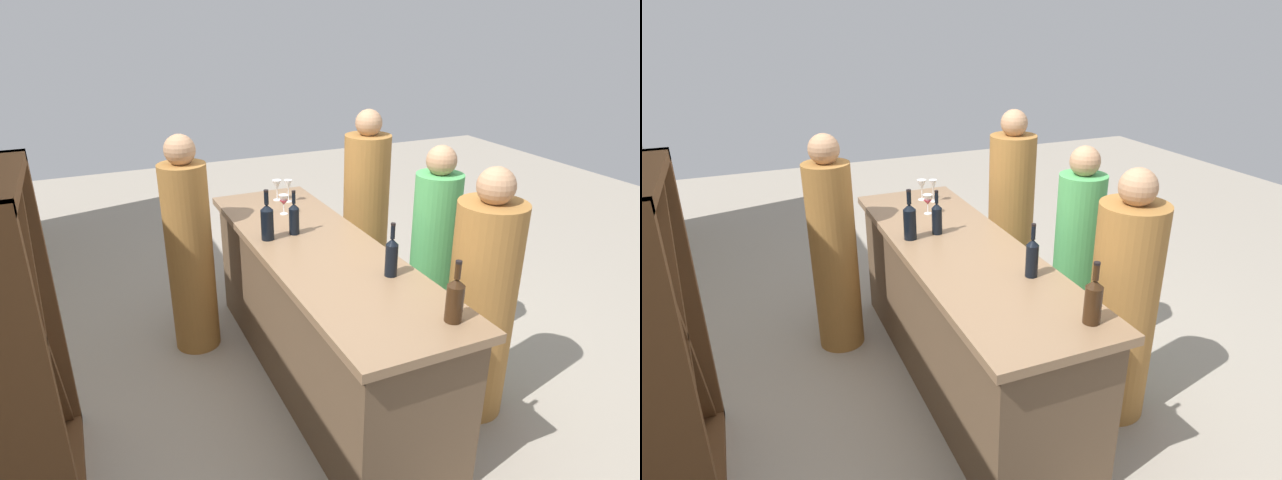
# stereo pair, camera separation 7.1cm
# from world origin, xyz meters

# --- Properties ---
(ground_plane) EXTENTS (12.00, 12.00, 0.00)m
(ground_plane) POSITION_xyz_m (0.00, 0.00, 0.00)
(ground_plane) COLOR #9E9384
(bar_counter) EXTENTS (2.48, 0.74, 0.96)m
(bar_counter) POSITION_xyz_m (0.00, 0.00, 0.48)
(bar_counter) COLOR brown
(bar_counter) RESTS_ON ground
(wine_rack) EXTENTS (0.92, 0.28, 1.68)m
(wine_rack) POSITION_xyz_m (-0.25, 1.65, 0.84)
(wine_rack) COLOR brown
(wine_rack) RESTS_ON ground
(wine_bottle_leftmost_amber_brown) EXTENTS (0.08, 0.08, 0.31)m
(wine_bottle_leftmost_amber_brown) POSITION_xyz_m (-1.05, -0.22, 1.07)
(wine_bottle_leftmost_amber_brown) COLOR #331E0F
(wine_bottle_leftmost_amber_brown) RESTS_ON bar_counter
(wine_bottle_second_left_near_black) EXTENTS (0.07, 0.07, 0.31)m
(wine_bottle_second_left_near_black) POSITION_xyz_m (-0.51, -0.20, 1.07)
(wine_bottle_second_left_near_black) COLOR black
(wine_bottle_second_left_near_black) RESTS_ON bar_counter
(wine_bottle_center_near_black) EXTENTS (0.08, 0.08, 0.33)m
(wine_bottle_center_near_black) POSITION_xyz_m (0.26, 0.25, 1.08)
(wine_bottle_center_near_black) COLOR black
(wine_bottle_center_near_black) RESTS_ON bar_counter
(wine_bottle_second_right_near_black) EXTENTS (0.07, 0.07, 0.30)m
(wine_bottle_second_right_near_black) POSITION_xyz_m (0.28, 0.06, 1.07)
(wine_bottle_second_right_near_black) COLOR black
(wine_bottle_second_right_near_black) RESTS_ON bar_counter
(wine_glass_near_left) EXTENTS (0.06, 0.06, 0.17)m
(wine_glass_near_left) POSITION_xyz_m (0.91, -0.14, 1.08)
(wine_glass_near_left) COLOR white
(wine_glass_near_left) RESTS_ON bar_counter
(wine_glass_near_center) EXTENTS (0.07, 0.07, 0.16)m
(wine_glass_near_center) POSITION_xyz_m (0.98, -0.08, 1.07)
(wine_glass_near_center) COLOR white
(wine_glass_near_center) RESTS_ON bar_counter
(wine_glass_near_right) EXTENTS (0.07, 0.07, 0.14)m
(wine_glass_near_right) POSITION_xyz_m (0.66, -0.01, 1.05)
(wine_glass_near_right) COLOR white
(wine_glass_near_right) RESTS_ON bar_counter
(person_left_guest) EXTENTS (0.48, 0.48, 1.62)m
(person_left_guest) POSITION_xyz_m (0.87, -0.80, 0.75)
(person_left_guest) COLOR #9E6B33
(person_left_guest) RESTS_ON ground
(person_center_guest) EXTENTS (0.39, 0.39, 1.53)m
(person_center_guest) POSITION_xyz_m (-0.06, -0.82, 0.71)
(person_center_guest) COLOR #4CA559
(person_center_guest) RESTS_ON ground
(person_right_guest) EXTENTS (0.50, 0.50, 1.55)m
(person_right_guest) POSITION_xyz_m (-0.66, -0.74, 0.71)
(person_right_guest) COLOR #9E6B33
(person_right_guest) RESTS_ON ground
(person_server_behind) EXTENTS (0.37, 0.37, 1.58)m
(person_server_behind) POSITION_xyz_m (0.73, 0.67, 0.74)
(person_server_behind) COLOR #9E6B33
(person_server_behind) RESTS_ON ground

